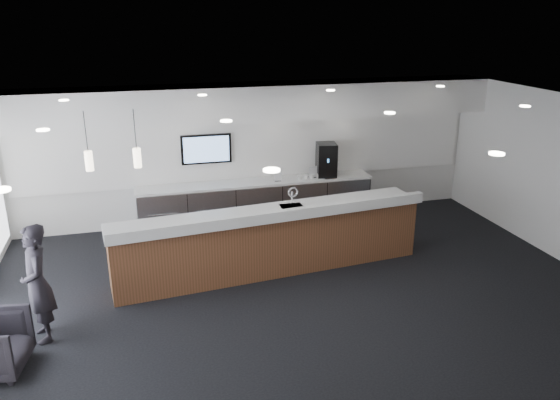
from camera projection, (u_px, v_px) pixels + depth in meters
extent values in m
plane|color=black|center=(308.00, 304.00, 8.59)|extent=(10.00, 10.00, 0.00)
cube|color=black|center=(311.00, 115.00, 7.61)|extent=(10.00, 8.00, 0.02)
cube|color=silver|center=(252.00, 152.00, 11.75)|extent=(10.00, 0.02, 3.00)
cube|color=white|center=(256.00, 102.00, 10.97)|extent=(10.00, 0.90, 0.70)
cube|color=white|center=(252.00, 148.00, 11.69)|extent=(9.80, 0.06, 1.40)
cube|color=gray|center=(257.00, 203.00, 11.77)|extent=(5.00, 0.60, 0.90)
cube|color=white|center=(256.00, 182.00, 11.61)|extent=(5.06, 0.66, 0.05)
cylinder|color=silver|center=(163.00, 215.00, 10.97)|extent=(0.60, 0.02, 0.02)
cylinder|color=silver|center=(213.00, 210.00, 11.21)|extent=(0.60, 0.02, 0.02)
cylinder|color=silver|center=(260.00, 206.00, 11.46)|extent=(0.60, 0.02, 0.02)
cylinder|color=silver|center=(305.00, 202.00, 11.70)|extent=(0.60, 0.02, 0.02)
cylinder|color=silver|center=(349.00, 198.00, 11.95)|extent=(0.60, 0.02, 0.02)
cube|color=black|center=(206.00, 149.00, 11.38)|extent=(1.05, 0.07, 0.62)
cube|color=#3978E6|center=(206.00, 149.00, 11.34)|extent=(0.95, 0.01, 0.54)
cylinder|color=#FFEAC6|center=(138.00, 164.00, 8.00)|extent=(0.12, 0.12, 0.30)
cylinder|color=#FFEAC6|center=(88.00, 167.00, 7.83)|extent=(0.12, 0.12, 0.30)
cube|color=brown|center=(270.00, 242.00, 9.57)|extent=(5.51, 1.33, 1.05)
cube|color=white|center=(270.00, 213.00, 9.39)|extent=(5.59, 1.42, 0.06)
cube|color=white|center=(279.00, 216.00, 8.99)|extent=(5.52, 0.70, 0.18)
cylinder|color=silver|center=(292.00, 199.00, 9.58)|extent=(0.04, 0.04, 0.28)
torus|color=silver|center=(293.00, 192.00, 9.48)|extent=(0.19, 0.05, 0.19)
cube|color=black|center=(326.00, 160.00, 11.88)|extent=(0.48, 0.53, 0.72)
cube|color=silver|center=(330.00, 178.00, 11.77)|extent=(0.26, 0.12, 0.02)
cube|color=silver|center=(278.00, 176.00, 11.57)|extent=(0.16, 0.04, 0.22)
cube|color=silver|center=(313.00, 172.00, 11.80)|extent=(0.19, 0.05, 0.25)
imported|color=black|center=(37.00, 284.00, 7.44)|extent=(0.55, 0.70, 1.69)
imported|color=white|center=(324.00, 175.00, 11.83)|extent=(0.10, 0.10, 0.10)
imported|color=white|center=(318.00, 176.00, 11.80)|extent=(0.14, 0.14, 0.10)
imported|color=white|center=(312.00, 176.00, 11.76)|extent=(0.13, 0.13, 0.10)
imported|color=white|center=(306.00, 177.00, 11.73)|extent=(0.13, 0.13, 0.10)
imported|color=white|center=(300.00, 177.00, 11.69)|extent=(0.14, 0.14, 0.10)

